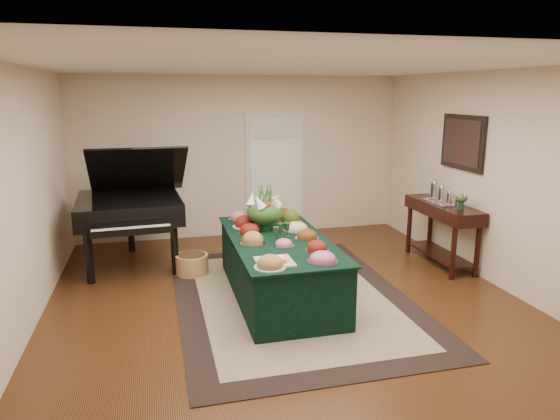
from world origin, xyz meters
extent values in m
plane|color=black|center=(0.00, 0.00, 0.00)|extent=(6.00, 6.00, 0.00)
cube|color=black|center=(0.09, 0.09, 0.01)|extent=(2.72, 3.81, 0.01)
cube|color=#C1AF90|center=(0.09, 0.09, 0.01)|extent=(2.17, 3.26, 0.01)
cube|color=silver|center=(0.60, 2.98, 1.05)|extent=(1.05, 0.04, 2.10)
cube|color=white|center=(0.60, 2.96, 1.00)|extent=(0.90, 0.06, 2.00)
cube|color=black|center=(-0.04, 0.19, 0.36)|extent=(1.06, 2.31, 0.72)
cube|color=black|center=(-0.04, 0.19, 0.72)|extent=(1.12, 2.37, 0.02)
cylinder|color=silver|center=(0.24, -0.39, 0.74)|extent=(0.27, 0.27, 0.01)
ellipsoid|color=maroon|center=(0.24, -0.39, 0.79)|extent=(0.22, 0.22, 0.08)
cylinder|color=silver|center=(-0.07, -0.14, 0.74)|extent=(0.23, 0.23, 0.01)
ellipsoid|color=#D0688D|center=(-0.07, -0.14, 0.77)|extent=(0.19, 0.19, 0.06)
cylinder|color=silver|center=(-0.34, 0.46, 0.74)|extent=(0.30, 0.30, 0.01)
ellipsoid|color=maroon|center=(-0.34, 0.46, 0.79)|extent=(0.24, 0.24, 0.09)
cylinder|color=silver|center=(-0.04, 1.17, 0.74)|extent=(0.30, 0.30, 0.01)
ellipsoid|color=#A57A42|center=(-0.04, 1.17, 0.79)|extent=(0.25, 0.25, 0.09)
cylinder|color=silver|center=(0.25, 0.46, 0.74)|extent=(0.34, 0.34, 0.01)
ellipsoid|color=beige|center=(0.25, 0.46, 0.78)|extent=(0.28, 0.28, 0.07)
cylinder|color=silver|center=(0.27, 1.18, 0.74)|extent=(0.30, 0.30, 0.01)
ellipsoid|color=maroon|center=(0.27, 1.18, 0.79)|extent=(0.24, 0.24, 0.08)
cylinder|color=silver|center=(0.28, 0.86, 0.74)|extent=(0.31, 0.31, 0.01)
ellipsoid|color=#435616|center=(0.28, 0.86, 0.81)|extent=(0.25, 0.25, 0.12)
cylinder|color=silver|center=(-0.39, 0.03, 0.74)|extent=(0.29, 0.29, 0.01)
ellipsoid|color=#A57A42|center=(-0.39, 0.03, 0.80)|extent=(0.24, 0.24, 0.10)
cylinder|color=silver|center=(0.19, -0.75, 0.74)|extent=(0.32, 0.32, 0.01)
ellipsoid|color=#D0688D|center=(0.19, -0.75, 0.78)|extent=(0.27, 0.27, 0.07)
cylinder|color=silver|center=(0.27, 0.08, 0.74)|extent=(0.29, 0.29, 0.01)
ellipsoid|color=brown|center=(0.27, 0.08, 0.79)|extent=(0.24, 0.24, 0.08)
cylinder|color=silver|center=(-0.37, 1.19, 0.74)|extent=(0.26, 0.26, 0.01)
ellipsoid|color=#D0688D|center=(-0.37, 1.19, 0.79)|extent=(0.22, 0.22, 0.08)
cylinder|color=beige|center=(-0.35, 0.78, 0.74)|extent=(0.31, 0.31, 0.01)
ellipsoid|color=maroon|center=(-0.35, 0.78, 0.80)|extent=(0.25, 0.25, 0.11)
cylinder|color=beige|center=(-0.38, -0.78, 0.74)|extent=(0.32, 0.32, 0.01)
ellipsoid|color=#A57A42|center=(-0.38, -0.78, 0.79)|extent=(0.26, 0.26, 0.09)
cube|color=tan|center=(-0.30, -0.65, 0.74)|extent=(0.37, 0.37, 0.02)
ellipsoid|color=#F4EDCD|center=(-0.36, -0.61, 0.79)|extent=(0.14, 0.14, 0.08)
ellipsoid|color=#F4EDCD|center=(-0.22, -0.59, 0.79)|extent=(0.12, 0.12, 0.07)
cube|color=orange|center=(-0.25, -0.73, 0.78)|extent=(0.11, 0.10, 0.05)
cylinder|color=#15351D|center=(-0.11, 0.62, 0.83)|extent=(0.18, 0.18, 0.18)
ellipsoid|color=#2A5321|center=(-0.11, 0.62, 0.96)|extent=(0.46, 0.46, 0.30)
cylinder|color=black|center=(-2.32, 1.19, 0.35)|extent=(0.10, 0.10, 0.69)
cylinder|color=black|center=(-1.23, 1.26, 0.35)|extent=(0.10, 0.10, 0.69)
cylinder|color=black|center=(-1.85, 2.46, 0.35)|extent=(0.10, 0.10, 0.69)
cube|color=black|center=(-1.81, 1.82, 0.84)|extent=(1.47, 1.56, 0.30)
cube|color=black|center=(-1.76, 0.98, 0.74)|extent=(1.00, 0.28, 0.10)
cube|color=black|center=(-1.67, 1.97, 1.34)|extent=(1.39, 1.15, 0.77)
cylinder|color=#A77443|center=(-1.01, 1.20, 0.14)|extent=(0.44, 0.44, 0.27)
cylinder|color=black|center=(2.31, 0.16, 0.36)|extent=(0.07, 0.07, 0.72)
cylinder|color=black|center=(2.68, 0.16, 0.36)|extent=(0.07, 0.07, 0.72)
cylinder|color=black|center=(2.31, 1.34, 0.36)|extent=(0.07, 0.07, 0.72)
cylinder|color=black|center=(2.68, 1.34, 0.36)|extent=(0.07, 0.07, 0.72)
cube|color=black|center=(2.50, 0.75, 0.81)|extent=(0.45, 1.40, 0.18)
cube|color=black|center=(2.50, 0.75, 0.15)|extent=(0.38, 1.24, 0.03)
cube|color=silver|center=(2.50, 0.80, 0.91)|extent=(0.34, 0.58, 0.02)
cylinder|color=#15351D|center=(2.50, 0.34, 0.96)|extent=(0.08, 0.08, 0.12)
ellipsoid|color=#C37E91|center=(2.50, 0.34, 1.07)|extent=(0.18, 0.18, 0.12)
cube|color=black|center=(2.72, 0.75, 1.75)|extent=(0.04, 0.95, 0.75)
cube|color=#45121F|center=(2.69, 0.75, 1.75)|extent=(0.01, 0.82, 0.62)
camera|label=1|loc=(-1.42, -5.33, 2.43)|focal=32.00mm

